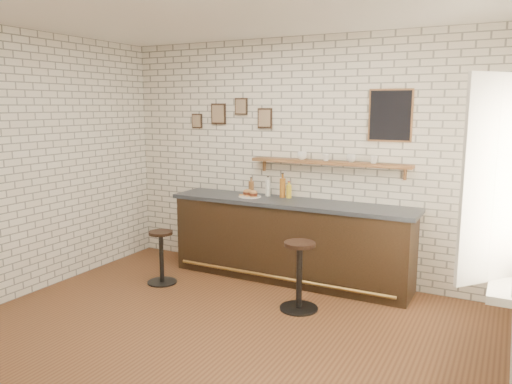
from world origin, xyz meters
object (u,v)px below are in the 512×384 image
bitters_bottle_amber (283,187)px  book_lower (502,270)px  bitters_bottle_white (268,188)px  shelf_cup_c (351,158)px  bar_counter (290,240)px  sandwich_plate (250,196)px  ciabatta_sandwich (251,193)px  shelf_cup_b (326,157)px  bar_stool_right (299,274)px  bitters_bottle_brown (251,187)px  book_upper (503,266)px  shelf_cup_d (374,160)px  shelf_cup_a (302,156)px  bar_stool_left (161,255)px  condiment_bottle_yellow (289,191)px

bitters_bottle_amber → book_lower: 3.04m
bitters_bottle_white → shelf_cup_c: (1.07, 0.04, 0.43)m
bar_counter → sandwich_plate: sandwich_plate is taller
ciabatta_sandwich → bitters_bottle_amber: 0.41m
shelf_cup_b → bar_stool_right: bearing=-132.1°
bitters_bottle_brown → book_lower: size_ratio=1.13×
bar_stool_right → book_upper: (1.92, -0.63, 0.56)m
bar_stool_right → shelf_cup_b: size_ratio=8.30×
bar_stool_right → shelf_cup_d: bearing=64.3°
bar_counter → book_upper: size_ratio=13.75×
bar_counter → ciabatta_sandwich: 0.78m
shelf_cup_a → shelf_cup_d: size_ratio=1.32×
book_lower → book_upper: 0.03m
shelf_cup_b → shelf_cup_a: bearing=132.7°
bitters_bottle_amber → book_lower: size_ratio=1.54×
bitters_bottle_amber → bar_stool_right: 1.38m
bitters_bottle_amber → shelf_cup_d: 1.21m
shelf_cup_d → book_upper: 2.26m
bar_stool_left → shelf_cup_b: (1.72, 1.04, 1.19)m
book_lower → book_upper: book_upper is taller
ciabatta_sandwich → shelf_cup_b: size_ratio=2.80×
condiment_bottle_yellow → shelf_cup_d: bearing=2.4°
bar_counter → book_lower: 2.84m
ciabatta_sandwich → shelf_cup_d: shelf_cup_d is taller
shelf_cup_b → sandwich_plate: bearing=145.2°
bar_counter → shelf_cup_c: shelf_cup_c is taller
bitters_bottle_amber → bar_stool_left: 1.73m
condiment_bottle_yellow → shelf_cup_a: (0.15, 0.04, 0.45)m
sandwich_plate → bar_stool_left: size_ratio=0.43×
shelf_cup_a → book_upper: (2.32, -1.64, -0.59)m
sandwich_plate → bitters_bottle_amber: (0.38, 0.16, 0.12)m
bar_stool_right → shelf_cup_a: 1.59m
ciabatta_sandwich → condiment_bottle_yellow: size_ratio=1.18×
shelf_cup_a → book_upper: shelf_cup_a is taller
bar_counter → condiment_bottle_yellow: bearing=119.0°
bitters_bottle_amber → book_lower: (2.57, -1.62, -0.20)m
bitters_bottle_amber → bar_stool_right: size_ratio=0.42×
shelf_cup_c → book_upper: size_ratio=0.51×
bitters_bottle_amber → shelf_cup_a: bearing=10.2°
sandwich_plate → bar_stool_left: bearing=-133.3°
bar_stool_right → shelf_cup_d: (0.49, 1.01, 1.14)m
bitters_bottle_amber → book_upper: (2.57, -1.60, -0.18)m
bar_counter → shelf_cup_a: shelf_cup_a is taller
shelf_cup_c → sandwich_plate: bearing=101.6°
condiment_bottle_yellow → shelf_cup_b: (0.47, 0.04, 0.44)m
bitters_bottle_white → book_lower: size_ratio=1.27×
bitters_bottle_amber → bitters_bottle_brown: bearing=180.0°
shelf_cup_a → bitters_bottle_amber: bearing=-178.3°
shelf_cup_c → book_upper: (1.70, -1.64, -0.59)m
bar_counter → shelf_cup_b: bearing=28.0°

